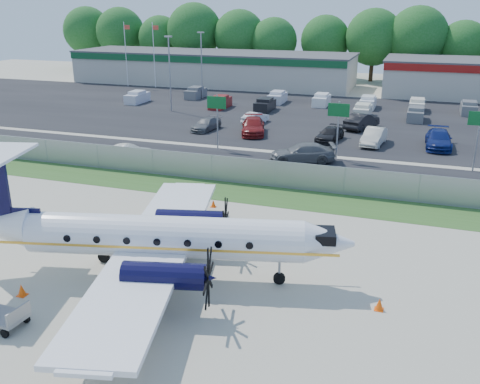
% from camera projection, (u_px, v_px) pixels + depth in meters
% --- Properties ---
extents(ground, '(170.00, 170.00, 0.00)m').
position_uv_depth(ground, '(201.00, 273.00, 26.77)').
color(ground, '#B3AD97').
rests_on(ground, ground).
extents(grass_verge, '(170.00, 4.00, 0.02)m').
position_uv_depth(grass_verge, '(268.00, 196.00, 37.47)').
color(grass_verge, '#2D561E').
rests_on(grass_verge, ground).
extents(access_road, '(170.00, 8.00, 0.02)m').
position_uv_depth(access_road, '(291.00, 168.00, 43.71)').
color(access_road, black).
rests_on(access_road, ground).
extents(parking_lot, '(170.00, 32.00, 0.02)m').
position_uv_depth(parking_lot, '(334.00, 119.00, 62.44)').
color(parking_lot, black).
rests_on(parking_lot, ground).
extents(perimeter_fence, '(120.00, 0.06, 1.99)m').
position_uv_depth(perimeter_fence, '(275.00, 174.00, 38.92)').
color(perimeter_fence, gray).
rests_on(perimeter_fence, ground).
extents(building_west, '(46.40, 12.40, 5.24)m').
position_uv_depth(building_west, '(212.00, 68.00, 88.49)').
color(building_west, '#BBB6A8').
rests_on(building_west, ground).
extents(sign_left, '(1.80, 0.26, 5.00)m').
position_uv_depth(sign_left, '(217.00, 110.00, 48.43)').
color(sign_left, gray).
rests_on(sign_left, ground).
extents(sign_mid, '(1.80, 0.26, 5.00)m').
position_uv_depth(sign_mid, '(338.00, 118.00, 45.08)').
color(sign_mid, gray).
rests_on(sign_mid, ground).
extents(sign_right, '(1.80, 0.26, 5.00)m').
position_uv_depth(sign_right, '(479.00, 127.00, 41.72)').
color(sign_right, gray).
rests_on(sign_right, ground).
extents(flagpole_west, '(1.06, 0.12, 10.00)m').
position_uv_depth(flagpole_west, '(126.00, 50.00, 84.89)').
color(flagpole_west, white).
rests_on(flagpole_west, ground).
extents(flagpole_east, '(1.06, 0.12, 10.00)m').
position_uv_depth(flagpole_east, '(154.00, 51.00, 83.36)').
color(flagpole_east, white).
rests_on(flagpole_east, ground).
extents(light_pole_nw, '(0.90, 0.35, 9.09)m').
position_uv_depth(light_pole_nw, '(170.00, 69.00, 65.01)').
color(light_pole_nw, gray).
rests_on(light_pole_nw, ground).
extents(light_pole_sw, '(0.90, 0.35, 9.09)m').
position_uv_depth(light_pole_sw, '(201.00, 61.00, 73.93)').
color(light_pole_sw, gray).
rests_on(light_pole_sw, ground).
extents(tree_line, '(112.00, 6.00, 14.00)m').
position_uv_depth(tree_line, '(366.00, 81.00, 92.77)').
color(tree_line, '#185218').
rests_on(tree_line, ground).
extents(aircraft, '(19.23, 18.81, 5.87)m').
position_uv_depth(aircraft, '(157.00, 236.00, 25.49)').
color(aircraft, white).
rests_on(aircraft, ground).
extents(pushback_tug, '(2.78, 2.15, 1.41)m').
position_uv_depth(pushback_tug, '(129.00, 245.00, 28.23)').
color(pushback_tug, white).
rests_on(pushback_tug, ground).
extents(baggage_cart_near, '(2.21, 1.42, 1.12)m').
position_uv_depth(baggage_cart_near, '(1.00, 315.00, 22.21)').
color(baggage_cart_near, gray).
rests_on(baggage_cart_near, ground).
extents(cone_nose, '(0.40, 0.40, 0.57)m').
position_uv_depth(cone_nose, '(379.00, 304.00, 23.48)').
color(cone_nose, '#FF5008').
rests_on(cone_nose, ground).
extents(cone_port_wing, '(0.41, 0.41, 0.59)m').
position_uv_depth(cone_port_wing, '(22.00, 290.00, 24.62)').
color(cone_port_wing, '#FF5008').
rests_on(cone_port_wing, ground).
extents(cone_starboard_wing, '(0.35, 0.35, 0.50)m').
position_uv_depth(cone_starboard_wing, '(213.00, 204.00, 35.37)').
color(cone_starboard_wing, '#FF5008').
rests_on(cone_starboard_wing, ground).
extents(road_car_west, '(4.29, 2.95, 1.34)m').
position_uv_depth(road_car_west, '(130.00, 160.00, 46.03)').
color(road_car_west, beige).
rests_on(road_car_west, ground).
extents(road_car_mid, '(5.94, 3.96, 1.60)m').
position_uv_depth(road_car_mid, '(302.00, 162.00, 45.45)').
color(road_car_mid, '#595B5E').
rests_on(road_car_mid, ground).
extents(parked_car_a, '(2.39, 4.63, 1.28)m').
position_uv_depth(parked_car_a, '(206.00, 130.00, 56.79)').
color(parked_car_a, '#595B5E').
rests_on(parked_car_a, ground).
extents(parked_car_b, '(3.79, 6.03, 1.63)m').
position_uv_depth(parked_car_b, '(253.00, 134.00, 55.22)').
color(parked_car_b, maroon).
rests_on(parked_car_b, ground).
extents(parked_car_c, '(2.61, 4.75, 1.30)m').
position_uv_depth(parked_car_c, '(329.00, 141.00, 52.41)').
color(parked_car_c, black).
rests_on(parked_car_c, ground).
extents(parked_car_d, '(2.21, 4.99, 1.59)m').
position_uv_depth(parked_car_d, '(373.00, 145.00, 51.00)').
color(parked_car_d, beige).
rests_on(parked_car_d, ground).
extents(parked_car_e, '(2.44, 5.66, 1.62)m').
position_uv_depth(parked_car_e, '(437.00, 148.00, 49.92)').
color(parked_car_e, navy).
rests_on(parked_car_e, ground).
extents(parked_car_f, '(2.34, 4.13, 1.29)m').
position_uv_depth(parked_car_f, '(255.00, 123.00, 60.04)').
color(parked_car_f, silver).
rests_on(parked_car_f, ground).
extents(parked_car_g, '(3.49, 5.48, 1.70)m').
position_uv_depth(parked_car_g, '(361.00, 129.00, 57.42)').
color(parked_car_g, black).
rests_on(parked_car_g, ground).
extents(far_parking_rows, '(56.00, 10.00, 1.60)m').
position_uv_depth(far_parking_rows, '(341.00, 111.00, 66.90)').
color(far_parking_rows, gray).
rests_on(far_parking_rows, ground).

